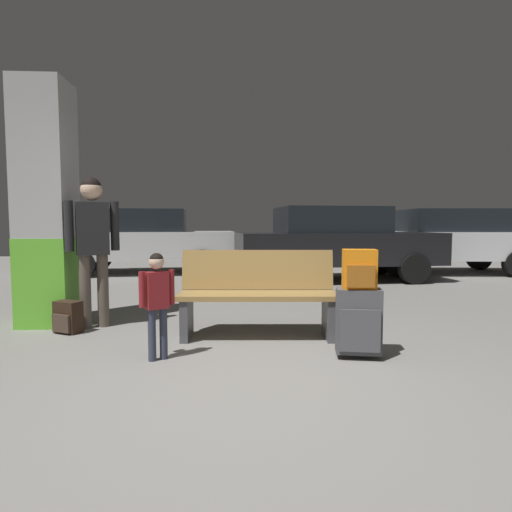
# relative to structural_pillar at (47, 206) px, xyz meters

# --- Properties ---
(ground_plane) EXTENTS (18.00, 18.00, 0.10)m
(ground_plane) POSITION_rel_structural_pillar_xyz_m (2.20, 1.81, -1.42)
(ground_plane) COLOR gray
(structural_pillar) EXTENTS (0.57, 0.57, 2.77)m
(structural_pillar) POSITION_rel_structural_pillar_xyz_m (0.00, 0.00, 0.00)
(structural_pillar) COLOR #66C633
(structural_pillar) RESTS_ON ground_plane
(bench) EXTENTS (1.62, 0.60, 0.89)m
(bench) POSITION_rel_structural_pillar_xyz_m (2.38, -0.68, -0.93)
(bench) COLOR #9E7A42
(bench) RESTS_ON ground_plane
(suitcase) EXTENTS (0.41, 0.29, 0.60)m
(suitcase) POSITION_rel_structural_pillar_xyz_m (3.21, -1.43, -1.05)
(suitcase) COLOR #4C4C51
(suitcase) RESTS_ON ground_plane
(backpack_bright) EXTENTS (0.30, 0.22, 0.34)m
(backpack_bright) POSITION_rel_structural_pillar_xyz_m (3.21, -1.43, -0.60)
(backpack_bright) COLOR orange
(backpack_bright) RESTS_ON suitcase
(child) EXTENTS (0.28, 0.18, 0.92)m
(child) POSITION_rel_structural_pillar_xyz_m (1.48, -1.39, -0.81)
(child) COLOR #33384C
(child) RESTS_ON ground_plane
(adult) EXTENTS (0.53, 0.31, 1.67)m
(adult) POSITION_rel_structural_pillar_xyz_m (0.57, -0.19, -0.34)
(adult) COLOR brown
(adult) RESTS_ON ground_plane
(backpack_dark_floor) EXTENTS (0.32, 0.28, 0.34)m
(backpack_dark_floor) POSITION_rel_structural_pillar_xyz_m (0.36, -0.43, -1.20)
(backpack_dark_floor) COLOR black
(backpack_dark_floor) RESTS_ON ground_plane
(parked_car_far) EXTENTS (4.22, 2.04, 1.51)m
(parked_car_far) POSITION_rel_structural_pillar_xyz_m (0.03, 5.23, -0.57)
(parked_car_far) COLOR silver
(parked_car_far) RESTS_ON ground_plane
(parked_car_near) EXTENTS (4.24, 2.09, 1.51)m
(parked_car_near) POSITION_rel_structural_pillar_xyz_m (4.23, 3.69, -0.57)
(parked_car_near) COLOR black
(parked_car_near) RESTS_ON ground_plane
(parked_car_side) EXTENTS (4.19, 1.98, 1.51)m
(parked_car_side) POSITION_rel_structural_pillar_xyz_m (7.14, 4.81, -0.57)
(parked_car_side) COLOR silver
(parked_car_side) RESTS_ON ground_plane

